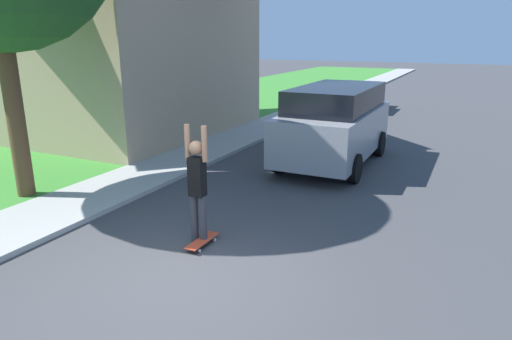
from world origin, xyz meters
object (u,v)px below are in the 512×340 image
car_down_street (357,97)px  skateboarder (197,184)px  suv_parked (335,123)px  skateboard (202,241)px

car_down_street → skateboarder: 15.39m
suv_parked → skateboarder: bearing=-95.3°
car_down_street → suv_parked: bearing=-79.8°
car_down_street → skateboard: car_down_street is taller
skateboarder → car_down_street: bearing=94.3°
suv_parked → skateboard: size_ratio=6.13×
car_down_street → skateboard: bearing=-85.3°
skateboard → skateboarder: bearing=144.6°
skateboarder → skateboard: size_ratio=2.66×
skateboard → suv_parked: bearing=85.7°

